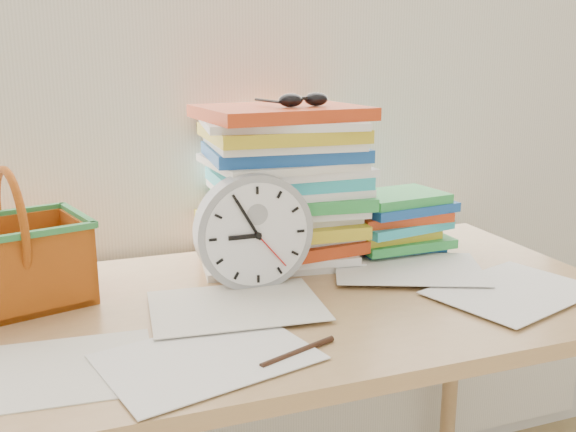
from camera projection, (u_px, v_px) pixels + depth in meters
name	position (u px, v px, depth m)	size (l,w,h in m)	color
curtain	(212.00, 12.00, 1.44)	(2.40, 0.01, 2.50)	white
desk	(267.00, 335.00, 1.25)	(1.40, 0.70, 0.75)	#AD8251
paper_stack	(282.00, 185.00, 1.43)	(0.36, 0.30, 0.35)	white
clock	(254.00, 232.00, 1.27)	(0.23, 0.23, 0.05)	#98999B
sunglasses	(304.00, 100.00, 1.34)	(0.13, 0.11, 0.03)	black
book_stack	(394.00, 223.00, 1.51)	(0.25, 0.19, 0.15)	white
basket	(12.00, 238.00, 1.18)	(0.26, 0.20, 0.26)	#B95612
pen	(298.00, 352.00, 1.00)	(0.01, 0.01, 0.15)	black
scattered_papers	(267.00, 296.00, 1.23)	(1.26, 0.42, 0.02)	white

